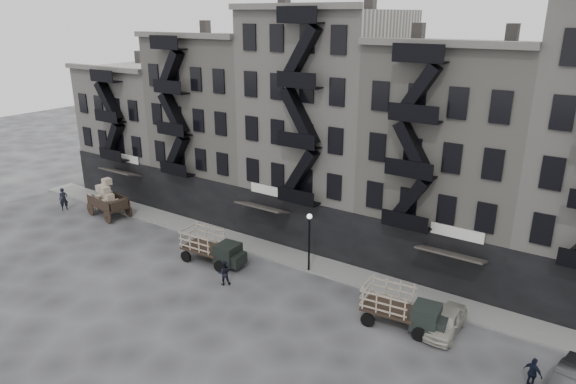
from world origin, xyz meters
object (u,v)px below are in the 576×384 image
Objects in this scene: stake_truck_west at (212,245)px; pedestrian_west at (64,199)px; wagon at (107,195)px; car_east at (446,322)px; policeman at (533,373)px; car_far at (576,379)px; pedestrian_mid at (224,273)px; horse at (90,200)px; stake_truck_east at (402,305)px.

pedestrian_west is (-18.01, 0.30, -0.35)m from stake_truck_west.
wagon is at bearing 169.93° from stake_truck_west.
wagon is 30.03m from car_east.
car_far is at bearing -133.04° from policeman.
pedestrian_west is at bearing 6.54° from car_far.
car_east is 6.64m from car_far.
pedestrian_mid reaches higher than car_far.
wagon is 4.74m from pedestrian_west.
policeman is at bearing 137.52° from pedestrian_mid.
car_far is (22.95, -0.51, -0.64)m from stake_truck_west.
stake_truck_west is 2.39× the size of pedestrian_west.
car_far is 20.22m from pedestrian_mid.
car_east is (32.57, -0.79, -0.23)m from horse.
stake_truck_west is 1.11× the size of car_far.
pedestrian_west is (-32.17, 0.29, -0.32)m from stake_truck_east.
stake_truck_east is 8.83m from car_far.
pedestrian_west is at bearing 135.02° from horse.
wagon is 16.73m from pedestrian_mid.
stake_truck_west is 22.96m from car_far.
horse is at bearing 171.31° from stake_truck_east.
car_east is at bearing -4.30° from car_far.
stake_truck_east is at bearing 4.48° from wagon.
wagon reaches higher than car_far.
stake_truck_east reaches higher than pedestrian_mid.
wagon reaches higher than pedestrian_west.
policeman is at bearing -6.71° from stake_truck_west.
policeman is at bearing -61.89° from pedestrian_west.
stake_truck_east reaches higher than car_east.
horse is 2.33m from pedestrian_west.
pedestrian_mid is at bearing 24.94° from policeman.
wagon is 0.95× the size of car_far.
car_far is 1.89m from policeman.
wagon reaches higher than policeman.
pedestrian_mid is (16.32, -3.55, -1.07)m from wagon.
horse is 30.33m from stake_truck_east.
pedestrian_west is at bearing 175.78° from stake_truck_west.
horse is 0.50× the size of wagon.
policeman is (39.24, -1.58, -0.22)m from pedestrian_west.
pedestrian_mid is at bearing -38.12° from stake_truck_west.
stake_truck_west reaches higher than stake_truck_east.
pedestrian_mid is (20.78, -2.23, -0.19)m from pedestrian_west.
car_far is at bearing -4.53° from stake_truck_west.
horse reaches higher than car_far.
stake_truck_west reaches higher than pedestrian_west.
pedestrian_west is at bearing -50.64° from pedestrian_mid.
horse is 19.24m from pedestrian_mid.
pedestrian_west is 39.27m from policeman.
pedestrian_mid is (-11.38, -1.94, -0.51)m from stake_truck_east.
wagon is 13.65m from stake_truck_west.
wagon is at bearing -81.75° from horse.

